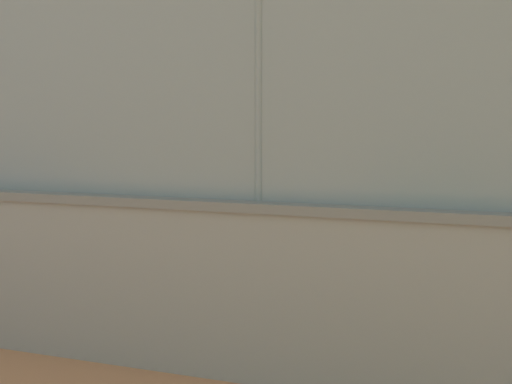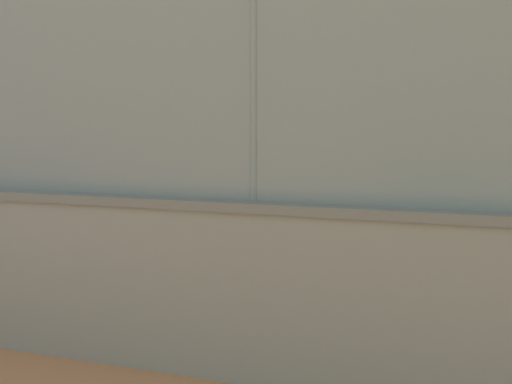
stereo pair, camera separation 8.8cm
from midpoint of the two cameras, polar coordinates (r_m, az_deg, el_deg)
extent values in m
plane|color=#B27247|center=(16.14, 7.42, -1.60)|extent=(260.00, 260.00, 0.00)
cube|color=gray|center=(6.37, -13.37, -7.43)|extent=(29.13, 0.77, 1.47)
cube|color=slate|center=(6.23, -13.56, -0.48)|extent=(29.13, 0.83, 0.08)
cube|color=gray|center=(6.20, -13.84, 10.20)|extent=(28.54, 0.42, 2.24)
cylinder|color=gray|center=(5.48, 0.30, 10.91)|extent=(0.07, 0.07, 2.24)
cylinder|color=black|center=(12.93, 20.60, -2.21)|extent=(0.20, 0.20, 0.78)
cylinder|color=black|center=(12.76, 21.03, -2.34)|extent=(0.20, 0.20, 0.78)
cylinder|color=#D14C42|center=(12.77, 20.93, 0.72)|extent=(0.46, 0.46, 0.57)
cylinder|color=#936B4C|center=(12.99, 20.14, 1.36)|extent=(0.53, 0.33, 0.17)
cylinder|color=#936B4C|center=(12.35, 20.39, 1.10)|extent=(0.53, 0.33, 0.17)
sphere|color=#936B4C|center=(12.74, 21.01, 2.50)|extent=(0.22, 0.22, 0.22)
cylinder|color=navy|center=(12.73, 21.02, 2.93)|extent=(0.31, 0.31, 0.05)
cylinder|color=black|center=(12.27, 19.65, 1.10)|extent=(0.28, 0.17, 0.04)
ellipsoid|color=#333338|center=(12.17, 18.73, 1.09)|extent=(0.28, 0.16, 0.24)
cylinder|color=#591919|center=(15.86, 11.23, -0.39)|extent=(0.21, 0.21, 0.78)
cylinder|color=#591919|center=(15.98, 11.79, -0.35)|extent=(0.21, 0.21, 0.78)
cylinder|color=beige|center=(15.86, 11.57, 2.06)|extent=(0.48, 0.48, 0.57)
cylinder|color=tan|center=(15.62, 10.85, 2.43)|extent=(0.47, 0.44, 0.17)
cylinder|color=tan|center=(15.81, 13.10, 2.43)|extent=(0.47, 0.44, 0.17)
sphere|color=tan|center=(15.83, 11.60, 3.49)|extent=(0.22, 0.22, 0.22)
cylinder|color=white|center=(15.83, 11.61, 3.83)|extent=(0.33, 0.33, 0.05)
cylinder|color=black|center=(15.68, 13.53, 2.38)|extent=(0.25, 0.23, 0.04)
ellipsoid|color=#333338|center=(15.51, 14.07, 2.33)|extent=(0.24, 0.22, 0.24)
cylinder|color=#591919|center=(13.78, -18.20, -1.61)|extent=(0.19, 0.19, 0.78)
cylinder|color=#591919|center=(13.68, -18.92, -1.69)|extent=(0.19, 0.19, 0.78)
cylinder|color=#3372B2|center=(13.65, -18.66, 1.16)|extent=(0.44, 0.44, 0.58)
cylinder|color=#936B4C|center=(13.84, -17.73, 1.74)|extent=(0.54, 0.28, 0.17)
cylinder|color=#936B4C|center=(13.75, -20.38, 1.62)|extent=(0.54, 0.28, 0.17)
sphere|color=#936B4C|center=(13.62, -18.72, 2.83)|extent=(0.22, 0.22, 0.22)
cylinder|color=navy|center=(13.62, -18.74, 3.23)|extent=(0.30, 0.30, 0.05)
cylinder|color=black|center=(13.91, -20.75, 1.65)|extent=(0.29, 0.14, 0.04)
ellipsoid|color=#333338|center=(14.10, -21.18, 1.70)|extent=(0.29, 0.14, 0.24)
camera|label=1|loc=(0.04, -89.76, 0.03)|focal=45.73mm
camera|label=2|loc=(0.04, 90.24, -0.03)|focal=45.73mm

